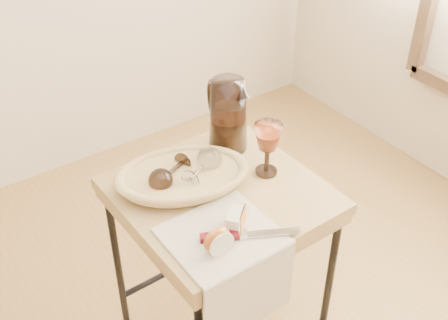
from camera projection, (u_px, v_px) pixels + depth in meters
side_table at (220, 274)px, 1.83m from camera, size 0.56×0.56×0.70m
tea_towel at (221, 236)px, 1.47m from camera, size 0.28×0.25×0.01m
bread_basket at (183, 178)px, 1.64m from camera, size 0.40×0.33×0.05m
goblet_lying_a at (170, 172)px, 1.62m from camera, size 0.13×0.11×0.07m
goblet_lying_b at (201, 168)px, 1.63m from camera, size 0.15×0.12×0.08m
pitcher at (228, 115)px, 1.73m from camera, size 0.23×0.28×0.27m
wine_goblet at (267, 149)px, 1.64m from camera, size 0.11×0.11×0.17m
apple_half at (217, 240)px, 1.41m from camera, size 0.08×0.04×0.07m
apple_wedge at (235, 220)px, 1.48m from camera, size 0.07×0.07×0.05m
table_knife at (246, 234)px, 1.46m from camera, size 0.24×0.14×0.02m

